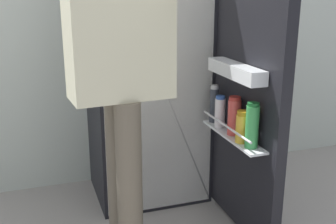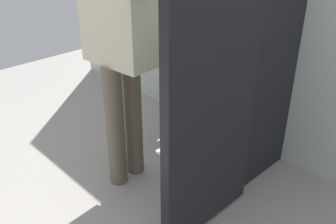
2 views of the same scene
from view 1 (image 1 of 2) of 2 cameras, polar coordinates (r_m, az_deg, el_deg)
refrigerator at (r=2.55m, az=-1.85°, el=5.68°), size 0.75×1.24×1.67m
person at (r=1.86m, az=-6.30°, el=7.36°), size 0.60×0.75×1.69m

